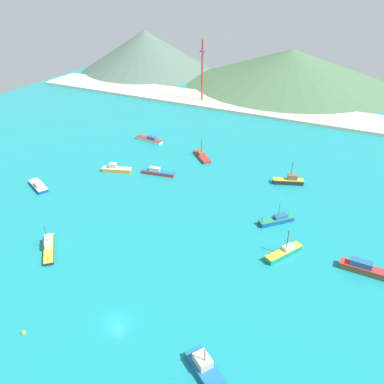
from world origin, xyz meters
name	(u,v)px	position (x,y,z in m)	size (l,w,h in m)	color
ground	(193,230)	(0.00, 30.00, -0.25)	(260.00, 280.00, 0.50)	teal
fishing_boat_0	(38,186)	(-46.73, 28.78, 0.71)	(8.48, 5.93, 1.97)	#14478C
fishing_boat_1	(202,156)	(-14.46, 66.15, 0.62)	(8.57, 8.49, 6.03)	brown
fishing_boat_2	(289,181)	(14.55, 61.43, 1.01)	(8.56, 4.81, 7.07)	#232328
fishing_boat_3	(49,247)	(-24.67, 9.68, 0.83)	(8.37, 8.81, 6.11)	#232328
fishing_boat_4	(150,139)	(-36.33, 70.24, 0.72)	(10.38, 3.33, 2.01)	silver
fishing_boat_5	(158,172)	(-21.31, 50.17, 0.74)	(9.97, 3.66, 2.10)	red
fishing_boat_6	(366,269)	(37.18, 31.97, 0.98)	(10.41, 2.36, 2.63)	brown
fishing_boat_7	(205,368)	(17.59, -2.02, 0.89)	(8.36, 7.02, 5.03)	#1E5BA8
fishing_boat_8	(116,169)	(-33.34, 46.26, 0.85)	(8.81, 4.79, 2.64)	orange
fishing_boat_9	(284,252)	(21.30, 30.09, 0.83)	(6.35, 8.98, 6.31)	#198466
fishing_boat_10	(277,220)	(16.69, 41.30, 0.78)	(7.57, 7.68, 5.36)	#14478C
buoy_0	(24,332)	(-12.66, -8.81, 0.12)	(0.70, 0.70, 0.70)	gold
beach_strip	(289,112)	(0.00, 120.78, 0.60)	(247.00, 21.40, 1.20)	beige
hill_west	(146,51)	(-92.47, 158.59, 10.98)	(74.13, 74.13, 21.96)	#4C6656
hill_central	(290,67)	(-11.11, 163.72, 8.77)	(104.21, 104.21, 17.54)	#476B47
radio_tower	(202,72)	(-38.46, 117.96, 13.54)	(2.65, 2.12, 26.54)	#B7332D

